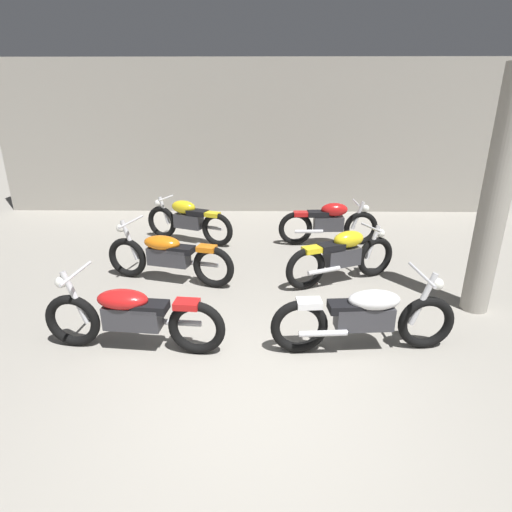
% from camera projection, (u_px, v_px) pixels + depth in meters
% --- Properties ---
extents(ground_plane, '(60.00, 60.00, 0.00)m').
position_uv_depth(ground_plane, '(252.00, 403.00, 4.23)').
color(ground_plane, gray).
extents(back_wall, '(12.66, 0.24, 3.60)m').
position_uv_depth(back_wall, '(259.00, 138.00, 10.42)').
color(back_wall, '#9E998E').
rests_on(back_wall, ground).
extents(support_pillar, '(0.36, 0.36, 3.20)m').
position_uv_depth(support_pillar, '(496.00, 197.00, 5.49)').
color(support_pillar, '#9E998E').
rests_on(support_pillar, ground).
extents(motorcycle_left_row_0, '(2.17, 0.68, 0.97)m').
position_uv_depth(motorcycle_left_row_0, '(132.00, 315.00, 4.96)').
color(motorcycle_left_row_0, black).
rests_on(motorcycle_left_row_0, ground).
extents(motorcycle_left_row_1, '(2.13, 0.82, 0.97)m').
position_uv_depth(motorcycle_left_row_1, '(168.00, 255.00, 6.76)').
color(motorcycle_left_row_1, black).
rests_on(motorcycle_left_row_1, ground).
extents(motorcycle_left_row_2, '(1.86, 0.86, 0.88)m').
position_uv_depth(motorcycle_left_row_2, '(188.00, 220.00, 8.60)').
color(motorcycle_left_row_2, black).
rests_on(motorcycle_left_row_2, ground).
extents(motorcycle_right_row_0, '(2.17, 0.68, 0.97)m').
position_uv_depth(motorcycle_right_row_0, '(365.00, 316.00, 4.95)').
color(motorcycle_right_row_0, black).
rests_on(motorcycle_right_row_0, ground).
extents(motorcycle_right_row_1, '(1.84, 0.90, 0.88)m').
position_uv_depth(motorcycle_right_row_1, '(343.00, 255.00, 6.74)').
color(motorcycle_right_row_1, black).
rests_on(motorcycle_right_row_1, ground).
extents(motorcycle_right_row_2, '(1.97, 0.48, 0.88)m').
position_uv_depth(motorcycle_right_row_2, '(329.00, 222.00, 8.43)').
color(motorcycle_right_row_2, black).
rests_on(motorcycle_right_row_2, ground).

